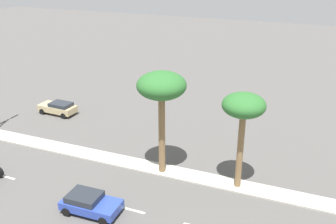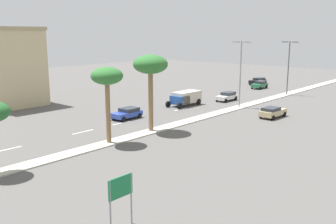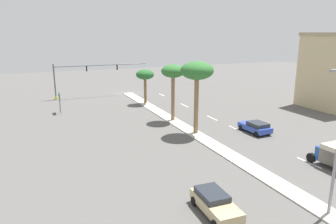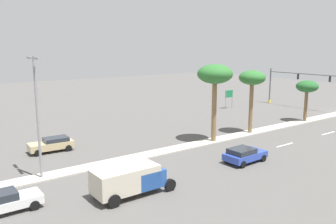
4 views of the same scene
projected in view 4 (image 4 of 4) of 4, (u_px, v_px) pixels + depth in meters
The scene contains 16 objects.
ground_plane at pixel (148, 155), 34.03m from camera, with size 160.00×160.00×0.00m, color #565451.
median_curb at pixel (39, 178), 27.97m from camera, with size 1.80×93.54×0.12m, color #B7B2A3.
lane_stripe_rear at pixel (328, 133), 42.60m from camera, with size 0.20×2.80×0.01m, color silver.
lane_stripe_front at pixel (285, 145), 37.55m from camera, with size 0.20×2.80×0.01m, color silver.
lane_stripe_outboard at pixel (249, 154), 34.27m from camera, with size 0.20×2.80×0.01m, color silver.
lane_stripe_left at pixel (152, 181), 27.58m from camera, with size 0.20×2.80×0.01m, color silver.
traffic_signal_gantry at pixel (292, 83), 61.18m from camera, with size 17.36×0.53×6.39m.
directional_road_sign at pixel (229, 95), 59.10m from camera, with size 0.10×1.72×3.12m.
palm_tree_center at pixel (307, 88), 48.23m from camera, with size 2.99×2.99×5.67m.
palm_tree_mid at pixel (252, 80), 41.36m from camera, with size 3.13×3.13×7.51m.
palm_tree_far at pixel (215, 76), 37.47m from camera, with size 3.80×3.80×8.43m.
street_lamp_left at pixel (37, 108), 26.99m from camera, with size 2.90×0.24×9.58m.
sedan_white_center at pixel (4, 201), 22.21m from camera, with size 1.84×4.25×1.39m.
sedan_tan_rear at pixel (52, 144), 35.15m from camera, with size 2.10×4.34×1.40m.
sedan_blue_far at pixel (244, 154), 31.85m from camera, with size 2.21×4.11×1.37m.
box_truck at pixel (131, 179), 24.80m from camera, with size 2.48×5.83×2.12m.
Camera 4 is at (-27.48, 54.13, 10.44)m, focal length 37.50 mm.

